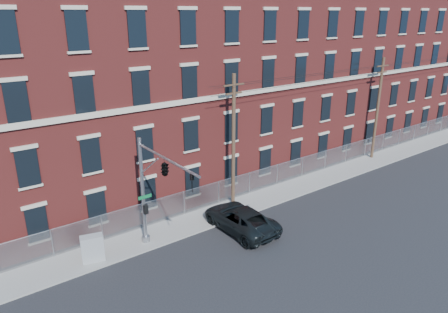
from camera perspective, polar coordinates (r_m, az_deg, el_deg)
ground at (r=27.64m, az=5.20°, el=-11.73°), size 140.00×140.00×0.00m
sidewalk at (r=38.62m, az=13.59°, el=-2.77°), size 65.00×3.00×0.12m
mill_building at (r=42.52m, az=5.11°, el=11.03°), size 55.30×14.32×16.30m
chain_link_fence at (r=39.04m, az=12.26°, el=-0.85°), size 59.06×0.06×1.85m
traffic_signal_mast at (r=23.73m, az=-8.88°, el=-2.76°), size 0.90×6.75×7.00m
utility_pole_near at (r=30.58m, az=1.31°, el=2.43°), size 1.80×0.28×10.00m
utility_pole_mid at (r=43.71m, az=20.36°, el=6.39°), size 1.80×0.28×10.00m
overhead_wires at (r=43.10m, az=20.95°, el=11.28°), size 40.00×0.62×0.62m
pickup_truck at (r=28.66m, az=2.27°, el=-8.55°), size 2.77×5.97×1.66m
utility_cabinet at (r=26.38m, az=-17.61°, el=-11.92°), size 1.43×0.96×1.63m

